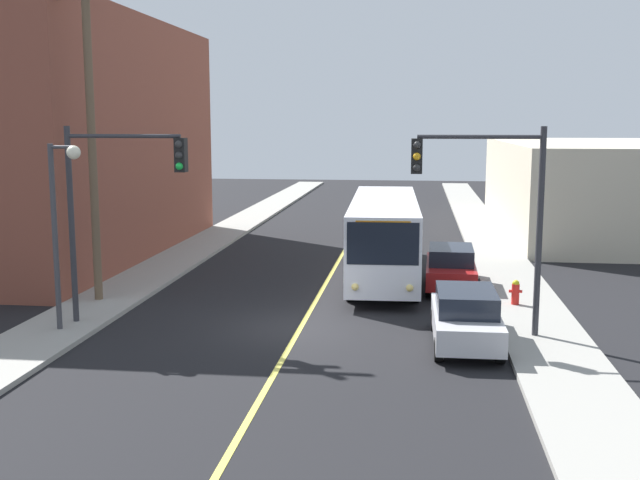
{
  "coord_description": "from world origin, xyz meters",
  "views": [
    {
      "loc": [
        3.46,
        -22.44,
        6.29
      ],
      "look_at": [
        0.0,
        4.86,
        2.0
      ],
      "focal_mm": 42.91,
      "sensor_mm": 36.0,
      "label": 1
    }
  ],
  "objects_px": {
    "street_lamp_left": "(61,209)",
    "utility_pole_near": "(91,114)",
    "fire_hydrant": "(516,292)",
    "traffic_signal_left_corner": "(118,188)",
    "parked_car_red": "(451,267)",
    "traffic_signal_right_corner": "(486,192)",
    "parked_car_silver": "(466,317)",
    "city_bus": "(384,233)"
  },
  "relations": [
    {
      "from": "parked_car_red",
      "to": "fire_hydrant",
      "type": "height_order",
      "value": "parked_car_red"
    },
    {
      "from": "traffic_signal_left_corner",
      "to": "fire_hydrant",
      "type": "bearing_deg",
      "value": 17.92
    },
    {
      "from": "utility_pole_near",
      "to": "fire_hydrant",
      "type": "height_order",
      "value": "utility_pole_near"
    },
    {
      "from": "city_bus",
      "to": "traffic_signal_left_corner",
      "type": "height_order",
      "value": "traffic_signal_left_corner"
    },
    {
      "from": "traffic_signal_left_corner",
      "to": "parked_car_red",
      "type": "bearing_deg",
      "value": 33.62
    },
    {
      "from": "traffic_signal_left_corner",
      "to": "fire_hydrant",
      "type": "relative_size",
      "value": 7.14
    },
    {
      "from": "parked_car_red",
      "to": "traffic_signal_right_corner",
      "type": "height_order",
      "value": "traffic_signal_right_corner"
    },
    {
      "from": "street_lamp_left",
      "to": "traffic_signal_left_corner",
      "type": "bearing_deg",
      "value": 32.28
    },
    {
      "from": "city_bus",
      "to": "utility_pole_near",
      "type": "xyz_separation_m",
      "value": [
        -9.66,
        -5.71,
        4.7
      ]
    },
    {
      "from": "parked_car_red",
      "to": "utility_pole_near",
      "type": "xyz_separation_m",
      "value": [
        -12.26,
        -3.86,
        5.68
      ]
    },
    {
      "from": "traffic_signal_right_corner",
      "to": "fire_hydrant",
      "type": "xyz_separation_m",
      "value": [
        1.44,
        3.8,
        -3.72
      ]
    },
    {
      "from": "fire_hydrant",
      "to": "traffic_signal_left_corner",
      "type": "bearing_deg",
      "value": -162.08
    },
    {
      "from": "parked_car_silver",
      "to": "utility_pole_near",
      "type": "distance_m",
      "value": 14.08
    },
    {
      "from": "city_bus",
      "to": "utility_pole_near",
      "type": "height_order",
      "value": "utility_pole_near"
    },
    {
      "from": "traffic_signal_right_corner",
      "to": "parked_car_silver",
      "type": "bearing_deg",
      "value": -121.3
    },
    {
      "from": "utility_pole_near",
      "to": "fire_hydrant",
      "type": "bearing_deg",
      "value": 4.15
    },
    {
      "from": "traffic_signal_right_corner",
      "to": "street_lamp_left",
      "type": "bearing_deg",
      "value": -175.03
    },
    {
      "from": "parked_car_red",
      "to": "street_lamp_left",
      "type": "distance_m",
      "value": 14.23
    },
    {
      "from": "traffic_signal_right_corner",
      "to": "street_lamp_left",
      "type": "relative_size",
      "value": 1.09
    },
    {
      "from": "parked_car_red",
      "to": "fire_hydrant",
      "type": "relative_size",
      "value": 5.29
    },
    {
      "from": "parked_car_red",
      "to": "utility_pole_near",
      "type": "distance_m",
      "value": 14.05
    },
    {
      "from": "traffic_signal_right_corner",
      "to": "fire_hydrant",
      "type": "relative_size",
      "value": 7.14
    },
    {
      "from": "city_bus",
      "to": "utility_pole_near",
      "type": "bearing_deg",
      "value": -149.45
    },
    {
      "from": "parked_car_silver",
      "to": "fire_hydrant",
      "type": "bearing_deg",
      "value": 67.21
    },
    {
      "from": "fire_hydrant",
      "to": "utility_pole_near",
      "type": "bearing_deg",
      "value": -175.85
    },
    {
      "from": "street_lamp_left",
      "to": "utility_pole_near",
      "type": "bearing_deg",
      "value": 99.47
    },
    {
      "from": "parked_car_silver",
      "to": "parked_car_red",
      "type": "height_order",
      "value": "same"
    },
    {
      "from": "utility_pole_near",
      "to": "street_lamp_left",
      "type": "bearing_deg",
      "value": -80.53
    },
    {
      "from": "fire_hydrant",
      "to": "parked_car_red",
      "type": "bearing_deg",
      "value": 126.1
    },
    {
      "from": "traffic_signal_left_corner",
      "to": "traffic_signal_right_corner",
      "type": "xyz_separation_m",
      "value": [
        10.82,
        0.17,
        0.0
      ]
    },
    {
      "from": "city_bus",
      "to": "parked_car_red",
      "type": "distance_m",
      "value": 3.33
    },
    {
      "from": "parked_car_silver",
      "to": "fire_hydrant",
      "type": "distance_m",
      "value": 5.02
    },
    {
      "from": "city_bus",
      "to": "fire_hydrant",
      "type": "distance_m",
      "value": 6.7
    },
    {
      "from": "city_bus",
      "to": "parked_car_red",
      "type": "height_order",
      "value": "city_bus"
    },
    {
      "from": "parked_car_red",
      "to": "fire_hydrant",
      "type": "bearing_deg",
      "value": -53.9
    },
    {
      "from": "parked_car_silver",
      "to": "street_lamp_left",
      "type": "xyz_separation_m",
      "value": [
        -11.73,
        -0.23,
        2.9
      ]
    },
    {
      "from": "parked_car_silver",
      "to": "fire_hydrant",
      "type": "relative_size",
      "value": 5.26
    },
    {
      "from": "parked_car_red",
      "to": "city_bus",
      "type": "bearing_deg",
      "value": 144.54
    },
    {
      "from": "fire_hydrant",
      "to": "traffic_signal_right_corner",
      "type": "bearing_deg",
      "value": -110.77
    },
    {
      "from": "city_bus",
      "to": "fire_hydrant",
      "type": "relative_size",
      "value": 14.55
    },
    {
      "from": "city_bus",
      "to": "street_lamp_left",
      "type": "bearing_deg",
      "value": -133.46
    },
    {
      "from": "parked_car_silver",
      "to": "traffic_signal_right_corner",
      "type": "xyz_separation_m",
      "value": [
        0.5,
        0.83,
        3.46
      ]
    }
  ]
}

